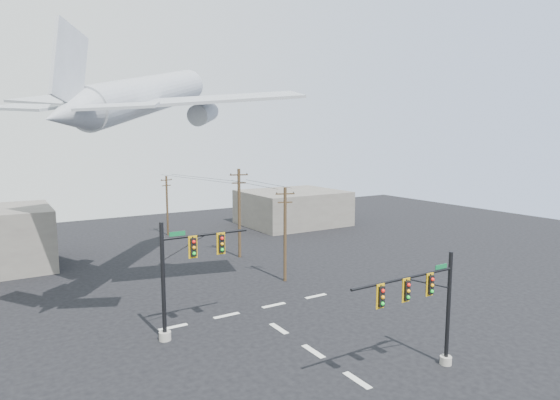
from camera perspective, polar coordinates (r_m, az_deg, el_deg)
ground at (r=26.98m, az=9.39°, el=-20.87°), size 120.00×120.00×0.00m
lane_markings at (r=30.74m, az=2.56°, el=-17.03°), size 14.00×21.20×0.01m
signal_mast_near at (r=27.00m, az=17.49°, el=-12.36°), size 7.47×0.72×6.57m
signal_mast_far at (r=30.94m, az=-11.82°, el=-9.04°), size 6.27×0.84×7.64m
utility_pole_a at (r=41.72m, az=0.62°, el=-4.00°), size 1.64×0.67×8.49m
utility_pole_b at (r=50.14m, az=-4.99°, el=-1.40°), size 1.89×0.71×9.58m
utility_pole_c at (r=63.31m, az=-13.60°, el=-0.53°), size 1.60×0.47×7.89m
power_lines at (r=51.92m, az=-7.40°, el=2.42°), size 4.49×25.11×0.31m
airliner at (r=39.02m, az=-15.68°, el=12.16°), size 21.19×22.31×7.54m
building_right at (r=69.77m, az=1.53°, el=-0.94°), size 14.00×12.00×5.00m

